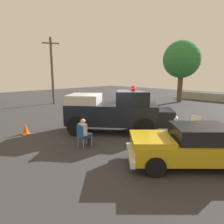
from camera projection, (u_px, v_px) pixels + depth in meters
name	position (u px, v px, depth m)	size (l,w,h in m)	color
ground_plane	(118.00, 132.00, 11.28)	(60.00, 60.00, 0.00)	#333335
vintage_fire_truck	(116.00, 111.00, 11.13)	(6.03, 5.37, 2.59)	black
classic_hot_rod	(191.00, 145.00, 7.10)	(4.42, 4.36, 1.46)	black
lawn_chair_near_truck	(82.00, 134.00, 8.89)	(0.56, 0.55, 1.02)	#B7BABF
lawn_chair_by_car	(195.00, 124.00, 10.63)	(0.58, 0.58, 1.02)	#B7BABF
lawn_chair_spare	(87.00, 109.00, 14.94)	(0.65, 0.65, 1.02)	#B7BABF
spectator_seated	(85.00, 131.00, 8.95)	(0.43, 0.57, 1.29)	#383842
oak_tree_left	(182.00, 60.00, 22.21)	(4.11, 4.11, 6.83)	brown
utility_pole	(52.00, 70.00, 21.11)	(0.82, 1.59, 6.90)	brown
traffic_cone	(25.00, 129.00, 10.85)	(0.40, 0.40, 0.64)	orange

